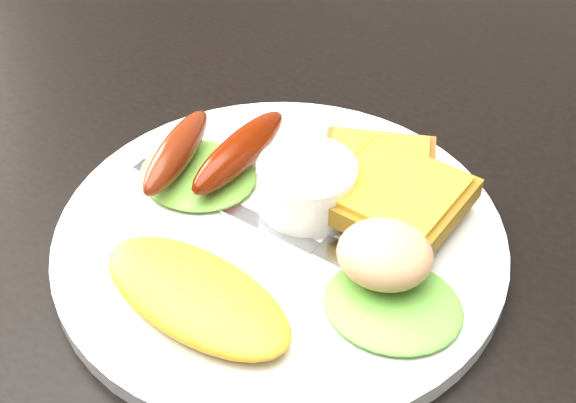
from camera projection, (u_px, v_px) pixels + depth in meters
The scene contains 12 objects.
dining_table at pixel (381, 161), 0.63m from camera, with size 1.20×0.80×0.04m, color black.
plate at pixel (280, 240), 0.52m from camera, with size 0.29×0.29×0.01m, color white.
lettuce_left at pixel (198, 175), 0.56m from camera, with size 0.08×0.08×0.01m, color #538D2C.
lettuce_right at pixel (393, 305), 0.47m from camera, with size 0.08×0.07×0.01m, color #53851F.
omelette at pixel (196, 295), 0.47m from camera, with size 0.13×0.06×0.02m, color gold.
sausage_a at pixel (177, 151), 0.55m from camera, with size 0.02×0.10×0.02m, color maroon.
sausage_b at pixel (239, 151), 0.55m from camera, with size 0.03×0.10×0.03m, color #610A02.
ramekin at pixel (307, 188), 0.53m from camera, with size 0.07×0.07×0.04m, color white.
toast_a at pixel (377, 173), 0.56m from camera, with size 0.08×0.08×0.01m, color brown.
toast_b at pixel (396, 198), 0.52m from camera, with size 0.08×0.08×0.01m, color olive.
potato_salad at pixel (385, 254), 0.47m from camera, with size 0.06×0.05×0.03m, color beige.
fork at pixel (222, 205), 0.54m from camera, with size 0.15×0.01×0.00m, color #ADAFB7.
Camera 1 is at (0.19, -0.45, 1.13)m, focal length 50.00 mm.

